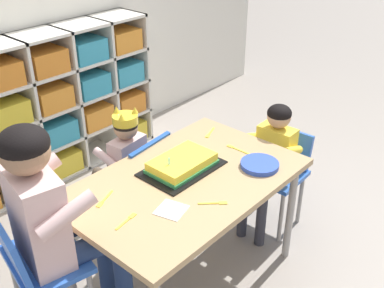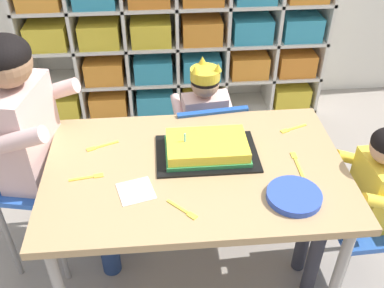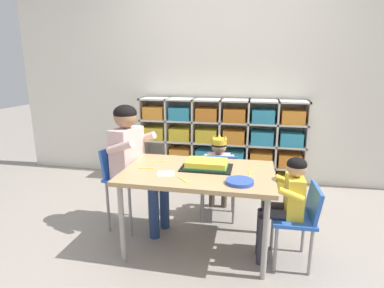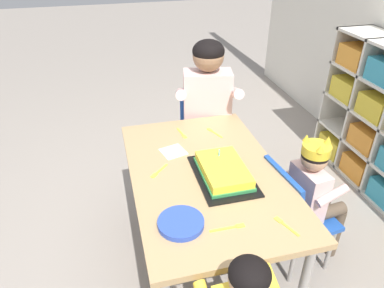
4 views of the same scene
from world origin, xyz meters
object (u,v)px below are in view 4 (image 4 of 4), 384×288
activity_table (206,182)px  birthday_cake_on_tray (223,172)px  fork_beside_plate_stack (230,228)px  child_with_crown (314,188)px  classroom_chair_adult_side (206,128)px  fork_at_table_front_edge (158,172)px  adult_helper_seated (208,107)px  fork_scattered_mid_table (285,225)px  fork_near_cake_tray (182,134)px  classroom_chair_blue (293,210)px  fork_by_napkin (214,132)px  paper_plate_stack (181,223)px

activity_table → birthday_cake_on_tray: size_ratio=2.88×
fork_beside_plate_stack → child_with_crown: bearing=-152.6°
classroom_chair_adult_side → activity_table: bearing=-94.9°
fork_at_table_front_edge → activity_table: bearing=-59.8°
classroom_chair_adult_side → adult_helper_seated: (0.11, -0.02, 0.21)m
fork_scattered_mid_table → fork_near_cake_tray: (-0.82, -0.24, -0.00)m
activity_table → adult_helper_seated: adult_helper_seated is taller
classroom_chair_blue → fork_scattered_mid_table: bearing=136.0°
classroom_chair_adult_side → fork_scattered_mid_table: classroom_chair_adult_side is taller
adult_helper_seated → fork_scattered_mid_table: bearing=-77.1°
activity_table → fork_scattered_mid_table: size_ratio=9.14×
classroom_chair_adult_side → fork_at_table_front_edge: size_ratio=7.19×
fork_beside_plate_stack → activity_table: bearing=-91.6°
child_with_crown → fork_at_table_front_edge: bearing=72.9°
fork_scattered_mid_table → classroom_chair_adult_side: bearing=159.6°
fork_by_napkin → fork_scattered_mid_table: (0.79, 0.05, 0.00)m
child_with_crown → birthday_cake_on_tray: size_ratio=2.05×
child_with_crown → fork_at_table_front_edge: (-0.15, -0.79, 0.14)m
fork_beside_plate_stack → classroom_chair_blue: bearing=-148.4°
fork_near_cake_tray → birthday_cake_on_tray: bearing=-176.9°
child_with_crown → classroom_chair_adult_side: (-0.79, -0.36, -0.02)m
fork_beside_plate_stack → fork_scattered_mid_table: bearing=169.9°
activity_table → classroom_chair_blue: 0.51m
adult_helper_seated → fork_beside_plate_stack: bearing=-89.9°
adult_helper_seated → fork_scattered_mid_table: 1.02m
classroom_chair_blue → fork_by_napkin: (-0.46, -0.30, 0.26)m
adult_helper_seated → fork_at_table_front_edge: 0.67m
activity_table → child_with_crown: (0.09, 0.57, -0.08)m
activity_table → fork_near_cake_tray: (-0.39, -0.03, 0.06)m
fork_by_napkin → fork_beside_plate_stack: 0.77m
adult_helper_seated → fork_by_napkin: (0.23, -0.03, -0.05)m
paper_plate_stack → fork_at_table_front_edge: (-0.38, -0.03, -0.01)m
child_with_crown → paper_plate_stack: size_ratio=4.24×
activity_table → fork_beside_plate_stack: 0.39m
birthday_cake_on_tray → fork_by_napkin: birthday_cake_on_tray is taller
adult_helper_seated → classroom_chair_adult_side: bearing=90.0°
fork_beside_plate_stack → fork_scattered_mid_table: 0.22m
birthday_cake_on_tray → fork_near_cake_tray: (-0.44, -0.10, -0.02)m
child_with_crown → paper_plate_stack: 0.81m
fork_by_napkin → fork_scattered_mid_table: size_ratio=1.02×
classroom_chair_adult_side → adult_helper_seated: bearing=-90.0°
birthday_cake_on_tray → fork_at_table_front_edge: bearing=-110.5°
classroom_chair_blue → fork_near_cake_tray: classroom_chair_blue is taller
child_with_crown → adult_helper_seated: bearing=22.8°
fork_by_napkin → fork_at_table_front_edge: (0.30, -0.38, -0.00)m
birthday_cake_on_tray → classroom_chair_blue: bearing=82.8°
fork_by_napkin → fork_near_cake_tray: 0.18m
fork_beside_plate_stack → fork_at_table_front_edge: size_ratio=1.46×
child_with_crown → fork_by_napkin: size_ratio=6.35×
classroom_chair_blue → adult_helper_seated: 0.81m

